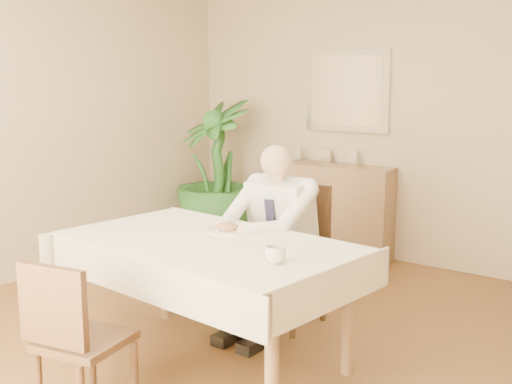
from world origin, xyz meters
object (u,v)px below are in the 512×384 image
Objects in this scene: coffee_mug at (276,255)px; potted_palm at (216,173)px; chair_near at (72,334)px; seated_man at (268,231)px; dining_table at (208,254)px; chair_far at (292,244)px; sideboard at (336,210)px.

potted_palm is (-2.32, 2.28, -0.06)m from coffee_mug.
coffee_mug is at bearing -44.43° from potted_palm.
seated_man is (0.10, 1.48, 0.24)m from chair_near.
chair_far is (0.00, 0.89, -0.13)m from dining_table.
dining_table is 0.90m from chair_far.
chair_far is at bearing 95.00° from dining_table.
chair_near is 1.06m from coffee_mug.
chair_near is at bearing -91.23° from dining_table.
coffee_mug is 3.25m from potted_palm.
potted_palm is at bearing -167.30° from sideboard.
potted_palm is at bearing 138.53° from seated_man.
dining_table is 2.76m from potted_palm.
chair_near is at bearing -61.39° from potted_palm.
chair_near is at bearing -87.20° from sideboard.
potted_palm is (-1.16, -0.38, 0.30)m from sideboard.
chair_near is 3.45m from potted_palm.
dining_table is 1.66× the size of sideboard.
chair_far is at bearing 75.66° from chair_near.
coffee_mug is (0.68, 0.74, 0.34)m from chair_near.
chair_far is 0.33m from seated_man.
chair_far is at bearing -35.58° from potted_palm.
dining_table is 1.45× the size of seated_man.
chair_near is 3.43m from sideboard.
sideboard reaches higher than dining_table.
potted_palm is at bearing 135.57° from coffee_mug.
dining_table is 1.23× the size of potted_palm.
chair_far is at bearing -75.68° from sideboard.
chair_far reaches higher than coffee_mug.
coffee_mug is 2.92m from sideboard.
chair_far is at bearing 90.00° from seated_man.
coffee_mug is (0.58, -0.74, 0.10)m from seated_man.
chair_near is at bearing -132.26° from coffee_mug.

